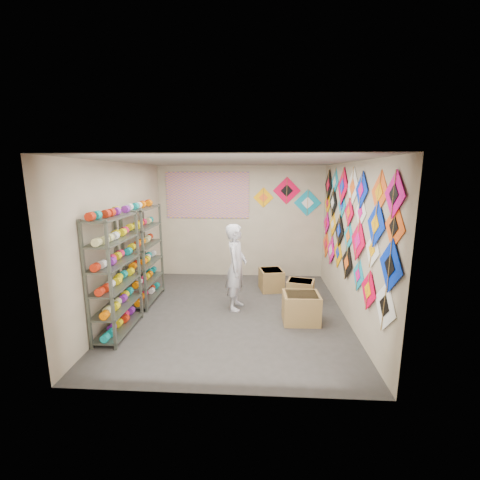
# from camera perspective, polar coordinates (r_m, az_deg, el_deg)

# --- Properties ---
(ground) EXTENTS (4.50, 4.50, 0.00)m
(ground) POSITION_cam_1_polar(r_m,az_deg,el_deg) (6.05, -1.14, -12.73)
(ground) COLOR #33302D
(room_walls) EXTENTS (4.50, 4.50, 4.50)m
(room_walls) POSITION_cam_1_polar(r_m,az_deg,el_deg) (5.58, -1.21, 2.87)
(room_walls) COLOR tan
(room_walls) RESTS_ON ground
(shelf_rack_front) EXTENTS (0.40, 1.10, 1.90)m
(shelf_rack_front) POSITION_cam_1_polar(r_m,az_deg,el_deg) (5.37, -21.33, -5.88)
(shelf_rack_front) COLOR #4C5147
(shelf_rack_front) RESTS_ON ground
(shelf_rack_back) EXTENTS (0.40, 1.10, 1.90)m
(shelf_rack_back) POSITION_cam_1_polar(r_m,az_deg,el_deg) (6.53, -16.64, -2.56)
(shelf_rack_back) COLOR #4C5147
(shelf_rack_back) RESTS_ON ground
(string_spools) EXTENTS (0.12, 2.36, 0.12)m
(string_spools) POSITION_cam_1_polar(r_m,az_deg,el_deg) (5.92, -18.81, -3.17)
(string_spools) COLOR #F51A4F
(string_spools) RESTS_ON ground
(kite_wall_display) EXTENTS (0.06, 4.27, 2.04)m
(kite_wall_display) POSITION_cam_1_polar(r_m,az_deg,el_deg) (5.79, 18.75, 2.59)
(kite_wall_display) COLOR white
(kite_wall_display) RESTS_ON room_walls
(back_wall_kites) EXTENTS (1.62, 0.02, 0.94)m
(back_wall_kites) POSITION_cam_1_polar(r_m,az_deg,el_deg) (7.79, 8.83, 7.57)
(back_wall_kites) COLOR #FFA700
(back_wall_kites) RESTS_ON room_walls
(poster) EXTENTS (2.00, 0.01, 1.10)m
(poster) POSITION_cam_1_polar(r_m,az_deg,el_deg) (7.84, -5.81, 7.93)
(poster) COLOR #754DA8
(poster) RESTS_ON room_walls
(shopkeeper) EXTENTS (0.69, 0.54, 1.61)m
(shopkeeper) POSITION_cam_1_polar(r_m,az_deg,el_deg) (5.96, -0.68, -4.83)
(shopkeeper) COLOR silver
(shopkeeper) RESTS_ON ground
(carton_a) EXTENTS (0.62, 0.52, 0.51)m
(carton_a) POSITION_cam_1_polar(r_m,az_deg,el_deg) (5.69, 10.79, -11.78)
(carton_a) COLOR olive
(carton_a) RESTS_ON ground
(carton_b) EXTENTS (0.60, 0.54, 0.42)m
(carton_b) POSITION_cam_1_polar(r_m,az_deg,el_deg) (6.60, 10.67, -8.83)
(carton_b) COLOR olive
(carton_b) RESTS_ON ground
(carton_c) EXTENTS (0.57, 0.61, 0.46)m
(carton_c) POSITION_cam_1_polar(r_m,az_deg,el_deg) (7.10, 5.58, -7.05)
(carton_c) COLOR olive
(carton_c) RESTS_ON ground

